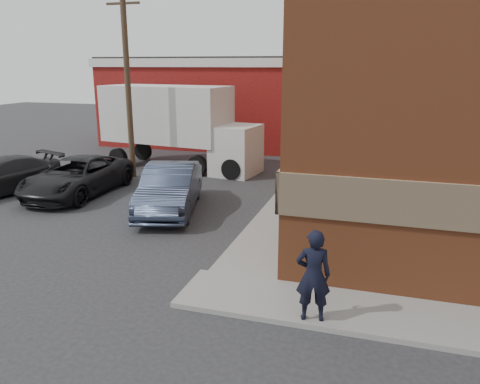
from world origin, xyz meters
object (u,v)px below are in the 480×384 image
Objects in this scene: man at (313,275)px; sedan at (170,188)px; suv_a at (77,176)px; box_truck at (180,122)px; utility_pole at (127,74)px; warehouse at (234,101)px; suv_b at (0,176)px.

man is 8.69m from sedan.
suv_a is 0.63× the size of box_truck.
suv_a is (-4.56, 0.90, -0.08)m from sedan.
suv_a is at bearing 153.18° from sedan.
utility_pole reaches higher than man.
warehouse reaches higher than sedan.
suv_b is 8.54m from box_truck.
sedan is at bearing 17.72° from suv_b.
box_truck is (5.11, 6.64, 1.65)m from suv_b.
utility_pole is 3.65m from box_truck.
man is 15.12m from suv_b.
utility_pole is 1.77× the size of sedan.
suv_b is (-3.10, -0.81, -0.03)m from suv_a.
sedan reaches higher than suv_b.
suv_a is (-0.58, -3.44, -3.99)m from utility_pole.
utility_pole is at bearing -58.58° from man.
warehouse is 11.27m from utility_pole.
box_truck is at bearing 95.12° from sedan.
warehouse is 2.99× the size of suv_a.
box_truck is at bearing -90.46° from warehouse.
suv_a is 3.21m from suv_b.
suv_a is at bearing -101.35° from box_truck.
suv_a is 6.38m from box_truck.
box_truck is at bearing -68.52° from man.
suv_b is (-3.68, -4.25, -4.01)m from utility_pole.
utility_pole reaches higher than suv_b.
utility_pole is 1.65× the size of suv_a.
suv_b is at bearing -166.16° from suv_a.
sedan is at bearing -47.46° from utility_pole.
sedan is 4.65m from suv_a.
suv_b is at bearing -130.85° from utility_pole.
man is at bearing -68.34° from warehouse.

